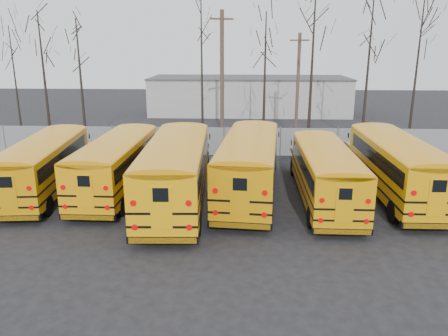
{
  "coord_description": "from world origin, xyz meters",
  "views": [
    {
      "loc": [
        1.32,
        -18.37,
        7.6
      ],
      "look_at": [
        0.4,
        2.87,
        1.6
      ],
      "focal_mm": 35.0,
      "sensor_mm": 36.0,
      "label": 1
    }
  ],
  "objects_px": {
    "bus_c": "(176,166)",
    "utility_pole_left": "(222,76)",
    "bus_f": "(396,162)",
    "utility_pole_right": "(298,86)",
    "bus_d": "(250,160)",
    "bus_a": "(45,161)",
    "bus_e": "(325,169)",
    "bus_b": "(117,160)"
  },
  "relations": [
    {
      "from": "bus_a",
      "to": "utility_pole_right",
      "type": "relative_size",
      "value": 1.27
    },
    {
      "from": "bus_a",
      "to": "bus_c",
      "type": "relative_size",
      "value": 0.9
    },
    {
      "from": "bus_a",
      "to": "bus_e",
      "type": "height_order",
      "value": "bus_a"
    },
    {
      "from": "bus_e",
      "to": "bus_f",
      "type": "distance_m",
      "value": 3.91
    },
    {
      "from": "bus_a",
      "to": "utility_pole_left",
      "type": "distance_m",
      "value": 16.19
    },
    {
      "from": "bus_f",
      "to": "bus_d",
      "type": "bearing_deg",
      "value": -178.66
    },
    {
      "from": "bus_c",
      "to": "bus_d",
      "type": "xyz_separation_m",
      "value": [
        3.57,
        1.41,
        -0.05
      ]
    },
    {
      "from": "bus_e",
      "to": "utility_pole_left",
      "type": "relative_size",
      "value": 1.03
    },
    {
      "from": "bus_b",
      "to": "bus_d",
      "type": "relative_size",
      "value": 0.91
    },
    {
      "from": "bus_b",
      "to": "bus_c",
      "type": "height_order",
      "value": "bus_c"
    },
    {
      "from": "bus_b",
      "to": "utility_pole_right",
      "type": "relative_size",
      "value": 1.26
    },
    {
      "from": "bus_f",
      "to": "utility_pole_right",
      "type": "distance_m",
      "value": 14.67
    },
    {
      "from": "bus_d",
      "to": "bus_f",
      "type": "distance_m",
      "value": 7.49
    },
    {
      "from": "bus_a",
      "to": "utility_pole_right",
      "type": "bearing_deg",
      "value": 38.15
    },
    {
      "from": "bus_b",
      "to": "bus_a",
      "type": "bearing_deg",
      "value": -174.7
    },
    {
      "from": "bus_c",
      "to": "utility_pole_right",
      "type": "height_order",
      "value": "utility_pole_right"
    },
    {
      "from": "bus_e",
      "to": "utility_pole_right",
      "type": "bearing_deg",
      "value": 89.5
    },
    {
      "from": "bus_b",
      "to": "utility_pole_left",
      "type": "bearing_deg",
      "value": 70.01
    },
    {
      "from": "bus_c",
      "to": "bus_e",
      "type": "bearing_deg",
      "value": 2.12
    },
    {
      "from": "bus_d",
      "to": "bus_f",
      "type": "height_order",
      "value": "bus_d"
    },
    {
      "from": "bus_f",
      "to": "utility_pole_left",
      "type": "relative_size",
      "value": 1.11
    },
    {
      "from": "bus_a",
      "to": "bus_d",
      "type": "height_order",
      "value": "bus_d"
    },
    {
      "from": "bus_b",
      "to": "bus_e",
      "type": "height_order",
      "value": "bus_b"
    },
    {
      "from": "bus_d",
      "to": "bus_e",
      "type": "relative_size",
      "value": 1.13
    },
    {
      "from": "bus_c",
      "to": "bus_d",
      "type": "height_order",
      "value": "bus_c"
    },
    {
      "from": "bus_b",
      "to": "bus_f",
      "type": "distance_m",
      "value": 14.45
    },
    {
      "from": "bus_d",
      "to": "utility_pole_left",
      "type": "relative_size",
      "value": 1.16
    },
    {
      "from": "utility_pole_left",
      "to": "bus_e",
      "type": "bearing_deg",
      "value": -86.94
    },
    {
      "from": "bus_f",
      "to": "utility_pole_right",
      "type": "bearing_deg",
      "value": 103.72
    },
    {
      "from": "bus_a",
      "to": "bus_b",
      "type": "xyz_separation_m",
      "value": [
        3.78,
        0.29,
        0.01
      ]
    },
    {
      "from": "bus_c",
      "to": "bus_f",
      "type": "relative_size",
      "value": 1.06
    },
    {
      "from": "bus_b",
      "to": "bus_d",
      "type": "xyz_separation_m",
      "value": [
        6.96,
        -0.3,
        0.14
      ]
    },
    {
      "from": "bus_a",
      "to": "bus_d",
      "type": "distance_m",
      "value": 10.74
    },
    {
      "from": "bus_c",
      "to": "bus_f",
      "type": "distance_m",
      "value": 11.17
    },
    {
      "from": "bus_a",
      "to": "utility_pole_left",
      "type": "bearing_deg",
      "value": 50.87
    },
    {
      "from": "bus_a",
      "to": "bus_f",
      "type": "relative_size",
      "value": 0.96
    },
    {
      "from": "bus_a",
      "to": "bus_b",
      "type": "distance_m",
      "value": 3.79
    },
    {
      "from": "bus_d",
      "to": "bus_c",
      "type": "bearing_deg",
      "value": -153.39
    },
    {
      "from": "bus_a",
      "to": "utility_pole_right",
      "type": "xyz_separation_m",
      "value": [
        14.77,
        14.21,
        2.64
      ]
    },
    {
      "from": "bus_c",
      "to": "utility_pole_left",
      "type": "xyz_separation_m",
      "value": [
        1.53,
        14.62,
        3.29
      ]
    },
    {
      "from": "bus_c",
      "to": "utility_pole_left",
      "type": "relative_size",
      "value": 1.18
    },
    {
      "from": "bus_d",
      "to": "bus_e",
      "type": "height_order",
      "value": "bus_d"
    }
  ]
}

